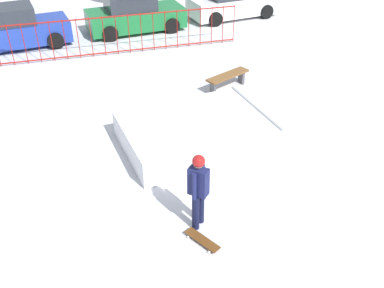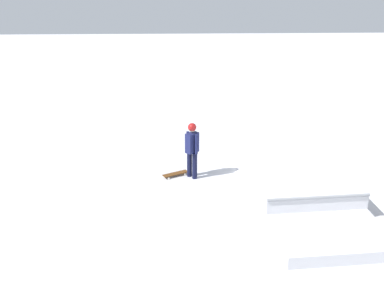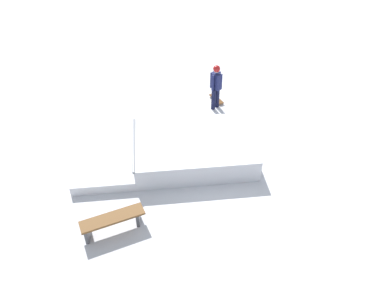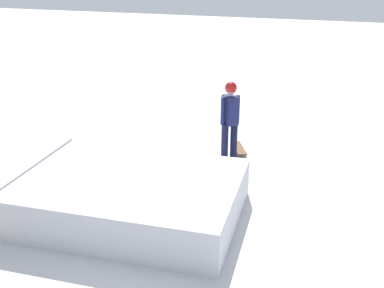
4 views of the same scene
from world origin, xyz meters
name	(u,v)px [view 2 (image 2 of 4)]	position (x,y,z in m)	size (l,w,h in m)	color
ground_plane	(292,179)	(0.00, 0.00, 0.00)	(60.00, 60.00, 0.00)	silver
skate_ramp	(300,187)	(1.15, -0.09, 0.32)	(5.58, 3.01, 0.74)	silver
skater	(192,146)	(-0.25, -3.00, 1.01)	(0.42, 0.43, 1.73)	black
skateboard	(175,174)	(-0.34, -3.51, 0.08)	(0.54, 0.80, 0.09)	#593314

